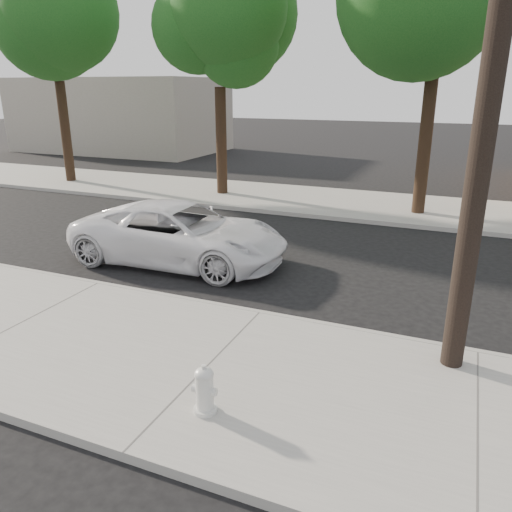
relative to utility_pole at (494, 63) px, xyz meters
name	(u,v)px	position (x,y,z in m)	size (l,w,h in m)	color
ground	(294,282)	(-3.60, 2.70, -4.70)	(120.00, 120.00, 0.00)	black
near_sidewalk	(208,369)	(-3.60, -1.60, -4.62)	(90.00, 4.40, 0.15)	gray
far_sidewalk	(365,205)	(-3.60, 11.20, -4.62)	(90.00, 5.00, 0.15)	gray
curb_near	(260,315)	(-3.60, 0.60, -4.62)	(90.00, 0.12, 0.16)	#9E9B93
building_far	(121,115)	(-23.60, 22.70, -2.20)	(14.00, 8.00, 5.00)	gray
utility_pole	(494,63)	(0.00, 0.00, 0.00)	(1.40, 0.34, 9.00)	black
tree_a	(55,35)	(-17.40, 10.55, 1.83)	(4.65, 4.50, 9.00)	black
tree_b	(222,38)	(-9.41, 10.76, 1.45)	(4.34, 4.20, 8.45)	black
tree_c	(447,1)	(-1.38, 10.34, 2.21)	(4.96, 4.80, 9.55)	black
police_cruiser	(180,234)	(-6.82, 2.92, -3.92)	(2.59, 5.62, 1.56)	white
fire_hydrant	(205,391)	(-3.06, -2.68, -4.22)	(0.35, 0.33, 0.68)	silver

